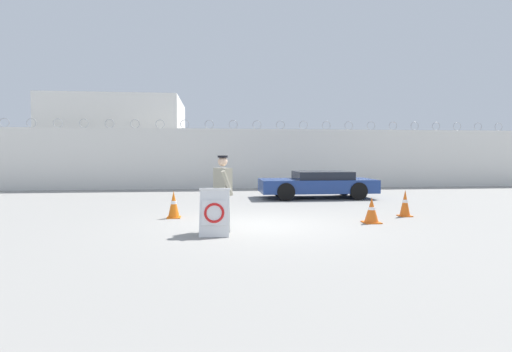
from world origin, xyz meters
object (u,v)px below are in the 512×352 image
at_px(traffic_cone_mid, 372,210).
at_px(traffic_cone_far, 405,203).
at_px(traffic_cone_near, 174,205).
at_px(barricade_sign, 215,212).
at_px(parked_car_rear_sedan, 318,184).
at_px(security_guard, 223,189).

bearing_deg(traffic_cone_mid, traffic_cone_far, 34.36).
xyz_separation_m(traffic_cone_near, traffic_cone_far, (6.63, -0.47, 0.00)).
bearing_deg(traffic_cone_near, traffic_cone_far, -4.01).
distance_m(barricade_sign, traffic_cone_far, 5.89).
xyz_separation_m(traffic_cone_mid, parked_car_rear_sedan, (0.20, 6.07, 0.26)).
distance_m(traffic_cone_near, parked_car_rear_sedan, 7.15).
xyz_separation_m(traffic_cone_near, parked_car_rear_sedan, (5.43, 4.64, 0.21)).
xyz_separation_m(security_guard, traffic_cone_mid, (3.90, 0.63, -0.66)).
height_order(barricade_sign, parked_car_rear_sedan, parked_car_rear_sedan).
relative_size(security_guard, traffic_cone_far, 2.29).
bearing_deg(barricade_sign, traffic_cone_mid, 21.17).
bearing_deg(traffic_cone_far, security_guard, -163.28).
height_order(traffic_cone_near, parked_car_rear_sedan, parked_car_rear_sedan).
relative_size(barricade_sign, traffic_cone_far, 1.36).
distance_m(traffic_cone_near, traffic_cone_mid, 5.41).
relative_size(barricade_sign, traffic_cone_near, 1.37).
bearing_deg(security_guard, traffic_cone_near, 173.33).
height_order(traffic_cone_mid, parked_car_rear_sedan, parked_car_rear_sedan).
distance_m(security_guard, traffic_cone_near, 2.52).
bearing_deg(security_guard, traffic_cone_far, 67.36).
height_order(barricade_sign, traffic_cone_mid, barricade_sign).
xyz_separation_m(barricade_sign, traffic_cone_far, (5.50, 2.11, -0.14)).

